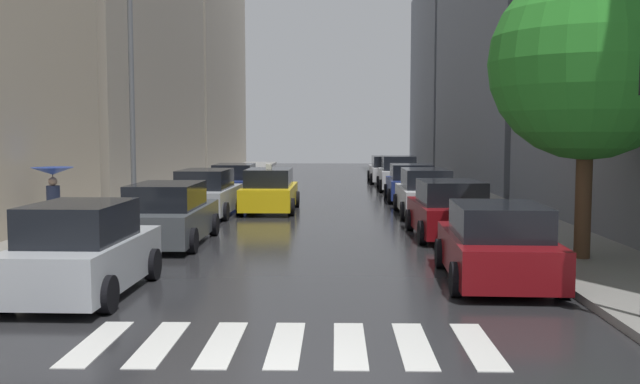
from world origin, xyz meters
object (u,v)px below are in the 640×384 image
at_px(parked_car_left_third, 206,194).
at_px(parked_car_right_third, 425,194).
at_px(parked_car_right_fifth, 398,174).
at_px(parked_car_right_sixth, 386,170).
at_px(parked_car_left_second, 168,215).
at_px(taxi_midroad, 270,191).
at_px(pedestrian_foreground, 53,184).
at_px(lamp_post_left, 132,86).
at_px(parked_car_right_second, 449,211).
at_px(parked_car_right_nearest, 497,245).
at_px(street_tree_right, 588,63).
at_px(parked_car_left_nearest, 83,252).
at_px(parked_car_left_fourth, 235,183).

relative_size(parked_car_left_third, parked_car_right_third, 1.02).
bearing_deg(parked_car_right_fifth, parked_car_right_sixth, 3.09).
relative_size(parked_car_left_second, taxi_midroad, 1.04).
xyz_separation_m(pedestrian_foreground, lamp_post_left, (1.51, 2.49, 2.83)).
bearing_deg(taxi_midroad, parked_car_right_second, -137.81).
bearing_deg(parked_car_right_nearest, parked_car_right_second, 2.24).
xyz_separation_m(parked_car_right_nearest, parked_car_right_second, (0.03, 6.05, 0.02)).
distance_m(parked_car_right_third, street_tree_right, 10.36).
xyz_separation_m(parked_car_right_nearest, parked_car_right_third, (-0.01, 11.31, 0.04)).
bearing_deg(street_tree_right, parked_car_left_nearest, -162.32).
relative_size(parked_car_right_second, lamp_post_left, 0.56).
xyz_separation_m(parked_car_left_nearest, parked_car_right_sixth, (7.63, 29.28, -0.05)).
height_order(parked_car_left_second, parked_car_right_fifth, parked_car_right_fifth).
relative_size(taxi_midroad, lamp_post_left, 0.60).
distance_m(parked_car_left_third, parked_car_right_sixth, 18.59).
xyz_separation_m(parked_car_right_nearest, pedestrian_foreground, (-10.98, 5.12, 0.84)).
height_order(parked_car_left_nearest, parked_car_right_fifth, parked_car_right_fifth).
height_order(parked_car_left_fourth, lamp_post_left, lamp_post_left).
bearing_deg(parked_car_right_third, parked_car_left_second, 131.10).
bearing_deg(parked_car_left_second, lamp_post_left, 31.22).
bearing_deg(parked_car_left_fourth, parked_car_right_fifth, -53.97).
bearing_deg(parked_car_left_second, parked_car_right_second, -79.30).
bearing_deg(street_tree_right, parked_car_left_third, 138.34).
height_order(parked_car_left_third, lamp_post_left, lamp_post_left).
bearing_deg(parked_car_left_third, taxi_midroad, -53.56).
bearing_deg(street_tree_right, parked_car_right_nearest, -140.64).
xyz_separation_m(parked_car_right_second, parked_car_right_fifth, (-0.01, 16.45, 0.06)).
relative_size(parked_car_left_nearest, parked_car_left_second, 0.88).
relative_size(parked_car_right_nearest, parked_car_right_third, 0.95).
height_order(parked_car_right_third, pedestrian_foreground, pedestrian_foreground).
bearing_deg(parked_car_left_second, street_tree_right, -104.72).
relative_size(parked_car_left_second, parked_car_right_second, 1.11).
bearing_deg(parked_car_right_second, parked_car_left_fourth, 34.28).
xyz_separation_m(parked_car_right_second, pedestrian_foreground, (-11.01, -0.94, 0.82)).
relative_size(parked_car_right_third, lamp_post_left, 0.61).
height_order(parked_car_right_nearest, taxi_midroad, taxi_midroad).
relative_size(parked_car_left_second, parked_car_left_third, 1.01).
distance_m(parked_car_left_nearest, parked_car_left_fourth, 18.14).
bearing_deg(parked_car_right_fifth, street_tree_right, -172.79).
bearing_deg(parked_car_left_nearest, street_tree_right, -71.00).
bearing_deg(parked_car_right_nearest, lamp_post_left, 53.71).
xyz_separation_m(parked_car_right_nearest, parked_car_right_sixth, (-0.21, 27.96, 0.01)).
bearing_deg(parked_car_right_third, taxi_midroad, 78.50).
xyz_separation_m(parked_car_left_second, lamp_post_left, (-1.77, 2.96, 3.64)).
distance_m(parked_car_left_second, taxi_midroad, 8.09).
bearing_deg(parked_car_right_fifth, parked_car_right_nearest, -179.34).
xyz_separation_m(parked_car_left_second, parked_car_right_sixth, (7.48, 23.32, -0.02)).
distance_m(parked_car_right_fifth, pedestrian_foreground, 20.58).
distance_m(parked_car_left_fourth, parked_car_right_fifth, 9.55).
height_order(parked_car_left_third, parked_car_right_third, parked_car_right_third).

